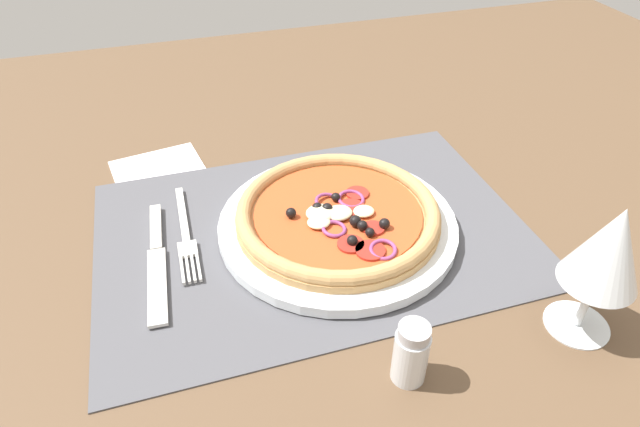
% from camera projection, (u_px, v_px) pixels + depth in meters
% --- Properties ---
extents(ground_plane, '(1.90, 1.40, 0.02)m').
position_uv_depth(ground_plane, '(313.00, 240.00, 0.67)').
color(ground_plane, brown).
extents(placemat, '(0.51, 0.36, 0.00)m').
position_uv_depth(placemat, '(313.00, 231.00, 0.66)').
color(placemat, '#4C4C51').
rests_on(placemat, ground_plane).
extents(plate, '(0.29, 0.29, 0.01)m').
position_uv_depth(plate, '(337.00, 224.00, 0.66)').
color(plate, white).
rests_on(plate, placemat).
extents(pizza, '(0.25, 0.25, 0.03)m').
position_uv_depth(pizza, '(338.00, 213.00, 0.65)').
color(pizza, tan).
rests_on(pizza, plate).
extents(fork, '(0.02, 0.18, 0.00)m').
position_uv_depth(fork, '(186.00, 237.00, 0.65)').
color(fork, silver).
rests_on(fork, placemat).
extents(knife, '(0.03, 0.20, 0.01)m').
position_uv_depth(knife, '(157.00, 261.00, 0.61)').
color(knife, silver).
rests_on(knife, placemat).
extents(wine_glass, '(0.07, 0.07, 0.15)m').
position_uv_depth(wine_glass, '(609.00, 251.00, 0.49)').
color(wine_glass, silver).
rests_on(wine_glass, ground_plane).
extents(napkin, '(0.14, 0.13, 0.00)m').
position_uv_depth(napkin, '(159.00, 170.00, 0.77)').
color(napkin, white).
rests_on(napkin, ground_plane).
extents(pepper_shaker, '(0.03, 0.03, 0.07)m').
position_uv_depth(pepper_shaker, '(411.00, 353.00, 0.48)').
color(pepper_shaker, silver).
rests_on(pepper_shaker, ground_plane).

